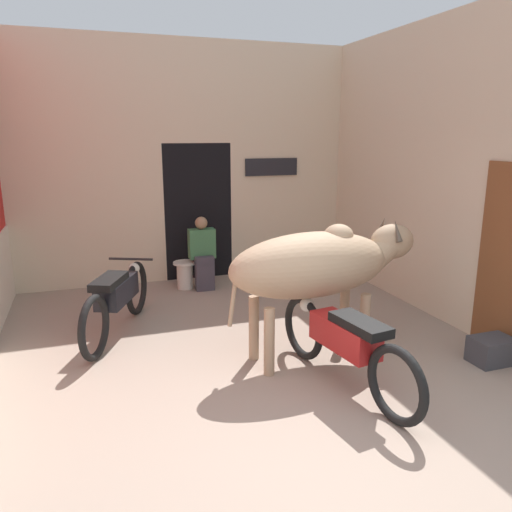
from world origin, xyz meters
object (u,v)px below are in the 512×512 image
motorcycle_near (345,342)px  shopkeeper_seated (203,252)px  cow (320,264)px  plastic_stool (185,274)px  motorcycle_far (117,297)px  crate (492,350)px

motorcycle_near → shopkeeper_seated: bearing=99.0°
cow → plastic_stool: 3.16m
motorcycle_near → motorcycle_far: 2.84m
crate → shopkeeper_seated: bearing=122.7°
cow → motorcycle_far: size_ratio=1.13×
motorcycle_near → crate: motorcycle_near is taller
motorcycle_far → shopkeeper_seated: shopkeeper_seated is taller
crate → plastic_stool: bearing=125.2°
motorcycle_far → crate: bearing=-29.7°
cow → motorcycle_near: 0.92m
cow → shopkeeper_seated: 2.94m
crate → motorcycle_far: bearing=150.3°
motorcycle_near → motorcycle_far: (-1.96, 2.06, 0.01)m
plastic_stool → crate: 4.50m
motorcycle_far → plastic_stool: (1.12, 1.56, -0.24)m
motorcycle_near → motorcycle_far: motorcycle_far is taller
motorcycle_near → shopkeeper_seated: 3.59m
plastic_stool → crate: (2.59, -3.68, -0.09)m
plastic_stool → crate: size_ratio=0.99×
motorcycle_far → motorcycle_near: bearing=-46.3°
cow → shopkeeper_seated: cow is taller
cow → motorcycle_near: cow is taller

